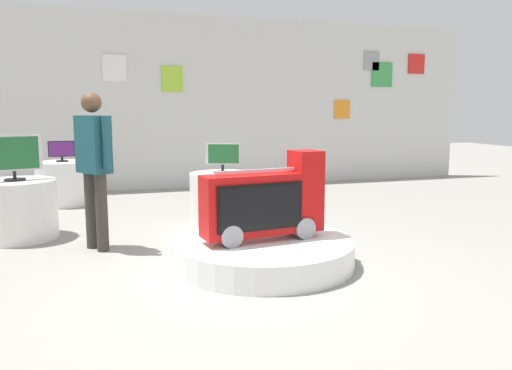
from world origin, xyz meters
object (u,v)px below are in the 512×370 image
at_px(tv_on_right_rear, 62,150).
at_px(display_pedestal_left_rear, 17,210).
at_px(tv_on_left_rear, 13,156).
at_px(shopper_browsing_near_truck, 94,159).
at_px(novelty_firetruck_tv, 265,204).
at_px(main_display_pedestal, 263,252).
at_px(display_pedestal_right_rear, 63,183).
at_px(display_pedestal_center_rear, 223,199).
at_px(tv_on_center_rear, 223,157).

bearing_deg(tv_on_right_rear, display_pedestal_left_rear, -100.33).
xyz_separation_m(tv_on_left_rear, shopper_browsing_near_truck, (0.85, -0.74, 0.00)).
distance_m(novelty_firetruck_tv, tv_on_right_rear, 4.34).
bearing_deg(tv_on_right_rear, main_display_pedestal, -63.20).
height_order(novelty_firetruck_tv, display_pedestal_left_rear, novelty_firetruck_tv).
xyz_separation_m(main_display_pedestal, display_pedestal_right_rear, (-1.95, 3.86, 0.21)).
relative_size(tv_on_left_rear, tv_on_right_rear, 1.50).
xyz_separation_m(display_pedestal_center_rear, shopper_browsing_near_truck, (-1.52, -0.71, 0.61)).
xyz_separation_m(novelty_firetruck_tv, tv_on_left_rear, (-2.35, 1.77, 0.37)).
relative_size(tv_on_center_rear, shopper_browsing_near_truck, 0.25).
bearing_deg(main_display_pedestal, display_pedestal_center_rear, 88.45).
xyz_separation_m(display_pedestal_left_rear, display_pedestal_center_rear, (2.38, -0.04, 0.00)).
relative_size(tv_on_center_rear, tv_on_right_rear, 1.04).
bearing_deg(tv_on_right_rear, tv_on_center_rear, -46.88).
height_order(display_pedestal_left_rear, tv_on_right_rear, tv_on_right_rear).
bearing_deg(shopper_browsing_near_truck, display_pedestal_left_rear, 138.70).
distance_m(tv_on_left_rear, shopper_browsing_near_truck, 1.13).
bearing_deg(tv_on_center_rear, novelty_firetruck_tv, -90.81).
xyz_separation_m(main_display_pedestal, shopper_browsing_near_truck, (-1.48, 1.02, 0.82)).
xyz_separation_m(main_display_pedestal, tv_on_left_rear, (-2.33, 1.77, 0.82)).
distance_m(novelty_firetruck_tv, shopper_browsing_near_truck, 1.85).
distance_m(tv_on_left_rear, tv_on_center_rear, 2.38).
height_order(display_pedestal_center_rear, tv_on_right_rear, tv_on_right_rear).
height_order(tv_on_center_rear, tv_on_right_rear, tv_on_center_rear).
height_order(display_pedestal_center_rear, shopper_browsing_near_truck, shopper_browsing_near_truck).
distance_m(tv_on_left_rear, display_pedestal_right_rear, 2.22).
xyz_separation_m(tv_on_center_rear, display_pedestal_right_rear, (-2.00, 2.14, -0.53)).
bearing_deg(novelty_firetruck_tv, display_pedestal_left_rear, 142.98).
distance_m(novelty_firetruck_tv, display_pedestal_center_rear, 1.75).
height_order(main_display_pedestal, display_pedestal_center_rear, display_pedestal_center_rear).
bearing_deg(main_display_pedestal, display_pedestal_right_rear, 116.77).
bearing_deg(display_pedestal_left_rear, tv_on_left_rear, -107.65).
bearing_deg(display_pedestal_left_rear, display_pedestal_center_rear, -0.99).
bearing_deg(display_pedestal_center_rear, main_display_pedestal, -91.55).
height_order(novelty_firetruck_tv, display_pedestal_center_rear, novelty_firetruck_tv).
relative_size(main_display_pedestal, tv_on_right_rear, 4.41).
xyz_separation_m(display_pedestal_left_rear, tv_on_center_rear, (2.38, -0.04, 0.53)).
height_order(display_pedestal_right_rear, shopper_browsing_near_truck, shopper_browsing_near_truck).
height_order(tv_on_center_rear, shopper_browsing_near_truck, shopper_browsing_near_truck).
relative_size(display_pedestal_right_rear, shopper_browsing_near_truck, 0.50).
relative_size(tv_on_center_rear, display_pedestal_right_rear, 0.50).
relative_size(novelty_firetruck_tv, tv_on_center_rear, 2.95).
bearing_deg(display_pedestal_left_rear, tv_on_center_rear, -1.07).
distance_m(display_pedestal_left_rear, tv_on_right_rear, 2.18).
xyz_separation_m(main_display_pedestal, tv_on_right_rear, (-1.95, 3.86, 0.72)).
bearing_deg(tv_on_right_rear, tv_on_left_rear, -100.35).
xyz_separation_m(main_display_pedestal, display_pedestal_center_rear, (0.05, 1.73, 0.21)).
distance_m(tv_on_left_rear, tv_on_right_rear, 2.13).
relative_size(main_display_pedestal, display_pedestal_right_rear, 2.13).
bearing_deg(tv_on_center_rear, display_pedestal_right_rear, 133.06).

